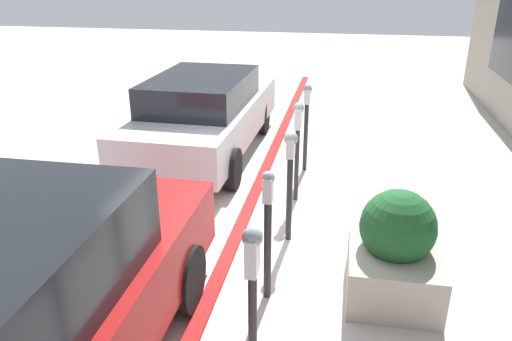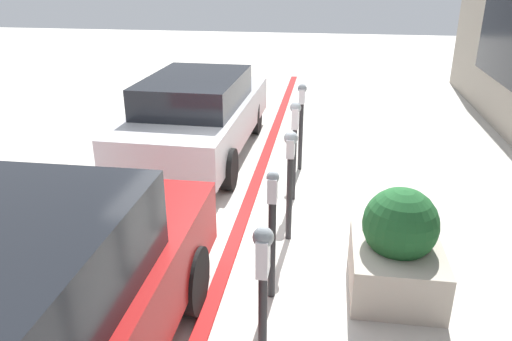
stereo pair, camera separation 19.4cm
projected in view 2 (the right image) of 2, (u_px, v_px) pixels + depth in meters
The scene contains 10 objects.
ground_plane at pixel (243, 236), 6.27m from camera, with size 40.00×40.00×0.00m, color beige.
curb_strip at pixel (237, 234), 6.27m from camera, with size 19.00×0.16×0.04m.
parking_meter_nearest at pixel (263, 276), 3.80m from camera, with size 0.19×0.16×1.38m.
parking_meter_second at pixel (272, 222), 4.82m from camera, with size 0.15×0.12×1.39m.
parking_meter_middle at pixel (290, 166), 5.85m from camera, with size 0.19×0.16×1.40m.
parking_meter_fourth at pixel (295, 131), 6.86m from camera, with size 0.18×0.15×1.45m.
parking_meter_farthest at pixel (301, 113), 7.94m from camera, with size 0.17×0.14×1.43m.
planter_box at pixel (397, 249), 5.07m from camera, with size 1.15×0.91×1.14m.
parked_car_front at pixel (4, 329), 3.42m from camera, with size 4.50×2.02×1.65m.
parked_car_middle at pixel (198, 114), 8.61m from camera, with size 4.45×1.82×1.45m.
Camera 2 is at (-5.39, -0.96, 3.16)m, focal length 35.00 mm.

